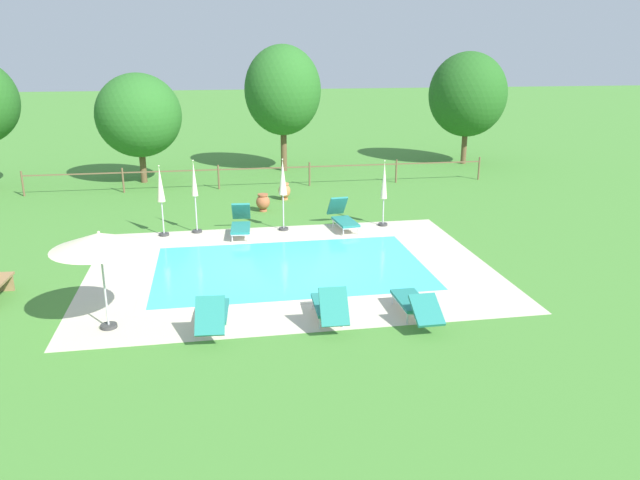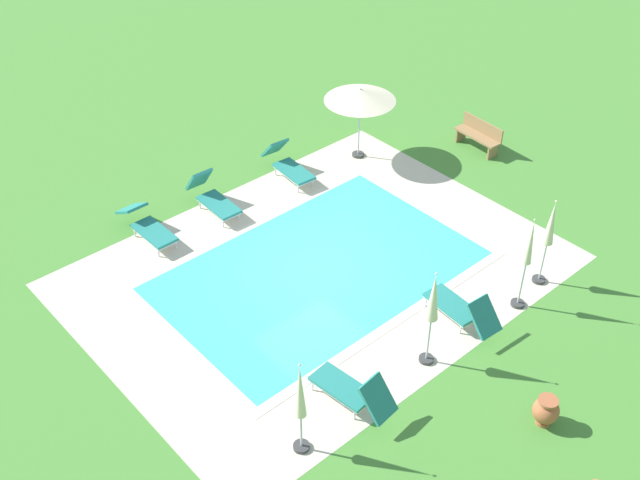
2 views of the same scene
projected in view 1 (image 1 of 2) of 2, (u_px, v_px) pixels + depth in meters
The scene contains 20 objects.
ground_plane at pixel (291, 267), 17.16m from camera, with size 160.00×160.00×0.00m, color #478433.
pool_deck_paving at pixel (291, 267), 17.16m from camera, with size 11.01×8.36×0.01m, color beige.
swimming_pool_water at pixel (291, 267), 17.16m from camera, with size 7.39×4.75×0.01m, color #42CCD6.
pool_coping_rim at pixel (291, 267), 17.16m from camera, with size 7.87×5.23×0.01m.
sun_lounger_north_near_steps at pixel (329, 306), 13.60m from camera, with size 0.66×1.85×1.01m.
sun_lounger_north_mid at pixel (213, 313), 13.24m from camera, with size 0.76×1.93×0.96m.
sun_lounger_north_far at pixel (343, 217), 20.76m from camera, with size 0.80×1.89×1.00m.
sun_lounger_north_end at pixel (415, 304), 13.82m from camera, with size 0.62×2.06×0.75m.
sun_lounger_south_near_corner at pixel (241, 223), 20.08m from camera, with size 0.75×1.93×0.96m.
patio_umbrella_open_foreground at pixel (99, 242), 12.86m from camera, with size 2.04×2.04×2.20m.
patio_umbrella_closed_row_west at pixel (384, 186), 20.84m from camera, with size 0.32×0.32×2.27m.
patio_umbrella_closed_row_mid_west at pixel (283, 183), 20.25m from camera, with size 0.32×0.32×2.41m.
patio_umbrella_closed_row_centre at pixel (195, 188), 20.00m from camera, with size 0.32×0.32×2.43m.
patio_umbrella_closed_row_mid_east at pixel (161, 190), 19.65m from camera, with size 0.32×0.32×2.32m.
terracotta_urn_near_fence at pixel (284, 191), 24.78m from camera, with size 0.48×0.48×0.68m.
terracotta_urn_by_tree at pixel (263, 202), 23.01m from camera, with size 0.52×0.52×0.67m.
perimeter_fence at pixel (265, 172), 26.92m from camera, with size 19.99×0.08×1.05m.
tree_far_west at pixel (283, 90), 29.75m from camera, with size 3.69×3.69×6.06m.
tree_centre at pixel (468, 95), 31.73m from camera, with size 3.98×3.98×5.73m.
tree_east_mid at pixel (139, 115), 27.28m from camera, with size 3.75×3.75×4.85m.
Camera 1 is at (-1.98, -16.07, 5.81)m, focal length 34.66 mm.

